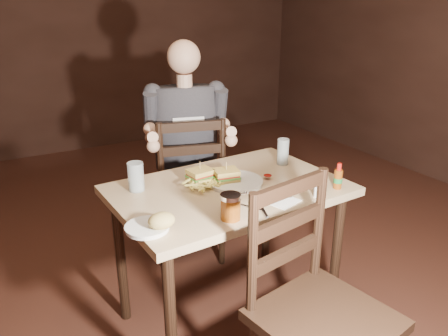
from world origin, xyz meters
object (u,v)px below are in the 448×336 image
main_table (229,204)px  hot_sauce (338,176)px  chair_far (188,187)px  chair_near (325,319)px  glass_right (283,152)px  glass_left (136,177)px  syrup_dispenser (231,207)px  diner (187,118)px  dinner_plate (235,182)px  side_plate (147,228)px

main_table → hot_sauce: size_ratio=8.90×
chair_far → chair_near: 1.41m
chair_near → glass_right: chair_near is taller
glass_left → hot_sauce: bearing=-27.9°
hot_sauce → syrup_dispenser: bearing=-177.9°
chair_far → diner: size_ratio=1.09×
diner → syrup_dispenser: 0.98m
chair_far → syrup_dispenser: size_ratio=8.84×
chair_far → chair_near: chair_near is taller
dinner_plate → glass_left: glass_left is taller
side_plate → chair_far: bearing=57.3°
main_table → chair_near: size_ratio=1.14×
chair_near → diner: (0.07, 1.36, 0.46)m
diner → syrup_dispenser: (-0.24, -0.94, -0.13)m
side_plate → chair_near: bearing=-45.1°
chair_near → dinner_plate: chair_near is taller
glass_left → dinner_plate: bearing=-20.0°
main_table → dinner_plate: size_ratio=4.31×
glass_left → glass_right: size_ratio=0.97×
main_table → side_plate: 0.54m
glass_left → chair_far: bearing=46.3°
chair_far → chair_near: size_ratio=0.98×
side_plate → main_table: bearing=23.3°
main_table → glass_left: (-0.40, 0.18, 0.16)m
main_table → dinner_plate: 0.11m
syrup_dispenser → main_table: bearing=57.8°
glass_right → dinner_plate: bearing=-163.0°
glass_right → glass_left: bearing=176.5°
chair_far → glass_right: bearing=134.9°
chair_near → diner: diner is taller
glass_left → diner: bearing=44.4°
diner → side_plate: size_ratio=5.25×
chair_far → side_plate: 1.11m
chair_far → syrup_dispenser: (-0.25, -0.98, 0.34)m
diner → glass_right: 0.63m
main_table → side_plate: bearing=-156.7°
syrup_dispenser → side_plate: syrup_dispenser is taller
main_table → hot_sauce: (0.44, -0.27, 0.16)m
chair_near → side_plate: bearing=124.8°
chair_far → hot_sauce: bearing=125.4°
glass_right → hot_sauce: bearing=-85.5°
chair_near → glass_left: chair_near is taller
glass_left → side_plate: size_ratio=0.81×
dinner_plate → syrup_dispenser: 0.37m
dinner_plate → side_plate: 0.58m
dinner_plate → side_plate: size_ratio=1.54×
chair_far → glass_right: 0.74m
diner → dinner_plate: 0.66m
chair_near → syrup_dispenser: (-0.17, 0.42, 0.33)m
syrup_dispenser → side_plate: size_ratio=0.64×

